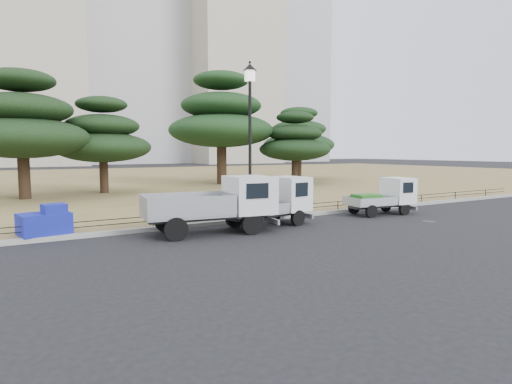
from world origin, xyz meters
TOP-DOWN VIEW (x-y plane):
  - ground at (0.00, 0.00)m, footprint 220.00×220.00m
  - lawn at (0.00, 30.60)m, footprint 120.00×56.00m
  - curb at (0.00, 2.60)m, footprint 120.00×0.25m
  - truck_large at (-2.13, 1.11)m, footprint 4.81×2.36m
  - truck_kei_front at (0.40, 1.39)m, footprint 3.77×1.99m
  - truck_kei_rear at (6.55, 1.29)m, footprint 3.34×1.70m
  - street_lamp at (0.24, 2.90)m, footprint 0.57×0.57m
  - pipe_fence at (0.00, 2.75)m, footprint 38.00×0.04m
  - tarp_pile at (-7.59, 3.12)m, footprint 1.73×1.41m
  - manhole at (6.50, -1.20)m, footprint 0.60×0.60m
  - pine_west_near at (-7.70, 15.51)m, footprint 7.44×7.44m
  - pine_center_left at (-2.98, 16.89)m, footprint 6.25×6.25m
  - pine_center_right at (7.22, 19.96)m, footprint 8.84×8.84m
  - pine_east_near at (12.67, 16.98)m, footprint 6.05×6.05m
  - pine_east_far at (16.76, 22.02)m, footprint 7.08×7.08m
  - tower_center_left at (-5.00, 85.00)m, footprint 22.00×20.00m
  - tower_east at (40.00, 82.00)m, footprint 20.00×18.00m
  - tower_far_east at (58.00, 90.00)m, footprint 24.00×20.00m
  - radio_tower at (72.00, 85.00)m, footprint 1.80×1.80m

SIDE VIEW (x-z plane):
  - ground at x=0.00m, z-range 0.00..0.00m
  - manhole at x=6.50m, z-range 0.00..0.01m
  - lawn at x=0.00m, z-range 0.00..0.15m
  - curb at x=0.00m, z-range 0.00..0.16m
  - pipe_fence at x=0.00m, z-range 0.24..0.64m
  - tarp_pile at x=-7.59m, z-range 0.05..1.07m
  - truck_kei_rear at x=6.55m, z-range 0.00..1.68m
  - truck_kei_front at x=0.40m, z-range 0.00..1.90m
  - truck_large at x=-2.13m, z-range 0.11..2.13m
  - pine_east_near at x=12.67m, z-range 0.62..6.74m
  - pine_center_left at x=-2.98m, z-range 0.64..7.00m
  - pine_east_far at x=16.76m, z-range 0.70..7.81m
  - pine_west_near at x=-7.70m, z-range 0.72..8.16m
  - street_lamp at x=0.24m, z-range 1.27..7.65m
  - pine_center_right at x=7.22m, z-range 0.89..10.27m
  - tower_east at x=40.00m, z-range 0.00..48.00m
  - tower_center_left at x=-5.00m, z-range 0.00..55.00m
  - radio_tower at x=72.00m, z-range -1.46..61.54m
  - tower_far_east at x=58.00m, z-range 0.00..70.00m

